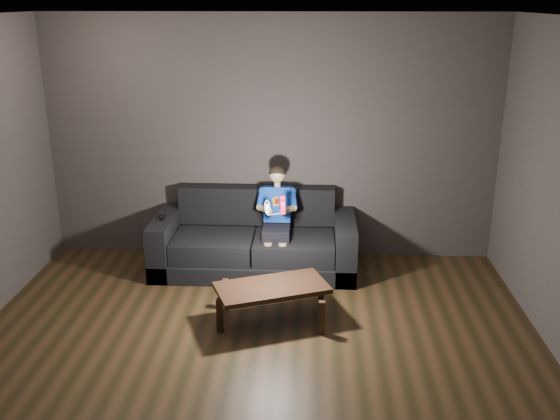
{
  "coord_description": "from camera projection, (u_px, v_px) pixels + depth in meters",
  "views": [
    {
      "loc": [
        0.45,
        -4.26,
        2.83
      ],
      "look_at": [
        0.15,
        1.55,
        0.85
      ],
      "focal_mm": 40.0,
      "sensor_mm": 36.0,
      "label": 1
    }
  ],
  "objects": [
    {
      "name": "wii_remote_red",
      "position": [
        283.0,
        205.0,
        6.15
      ],
      "size": [
        0.06,
        0.08,
        0.19
      ],
      "color": "#E21943",
      "rests_on": "child"
    },
    {
      "name": "back_wall",
      "position": [
        271.0,
        139.0,
        6.89
      ],
      "size": [
        5.0,
        0.04,
        2.7
      ],
      "primitive_type": "cube",
      "color": "#3D3534",
      "rests_on": "ground"
    },
    {
      "name": "floor",
      "position": [
        251.0,
        373.0,
        4.96
      ],
      "size": [
        5.0,
        5.0,
        0.0
      ],
      "primitive_type": "plane",
      "color": "black",
      "rests_on": "ground"
    },
    {
      "name": "wii_remote_black",
      "position": [
        163.0,
        217.0,
        6.67
      ],
      "size": [
        0.04,
        0.15,
        0.03
      ],
      "color": "black",
      "rests_on": "sofa"
    },
    {
      "name": "nunchuk_white",
      "position": [
        267.0,
        207.0,
        6.17
      ],
      "size": [
        0.09,
        0.11,
        0.16
      ],
      "color": "silver",
      "rests_on": "child"
    },
    {
      "name": "sofa",
      "position": [
        255.0,
        245.0,
        6.81
      ],
      "size": [
        2.17,
        0.94,
        0.84
      ],
      "color": "black",
      "rests_on": "floor"
    },
    {
      "name": "child",
      "position": [
        277.0,
        210.0,
        6.6
      ],
      "size": [
        0.43,
        0.52,
        1.05
      ],
      "color": "black",
      "rests_on": "sofa"
    },
    {
      "name": "coffee_table",
      "position": [
        272.0,
        290.0,
        5.66
      ],
      "size": [
        1.11,
        0.83,
        0.36
      ],
      "color": "black",
      "rests_on": "floor"
    },
    {
      "name": "ceiling",
      "position": [
        245.0,
        19.0,
        4.09
      ],
      "size": [
        5.0,
        5.0,
        0.02
      ],
      "primitive_type": "cube",
      "color": "beige",
      "rests_on": "back_wall"
    }
  ]
}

